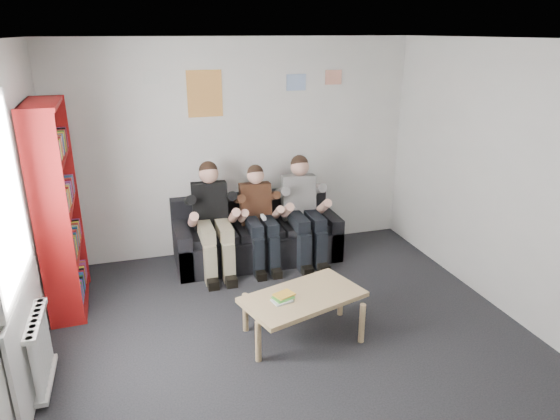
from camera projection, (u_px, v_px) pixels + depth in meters
name	position (u px, v px, depth m)	size (l,w,h in m)	color
room_shell	(305.00, 215.00, 4.05)	(5.00, 5.00, 5.00)	black
sofa	(256.00, 237.00, 6.35)	(2.03, 0.83, 0.79)	black
bookshelf	(58.00, 209.00, 5.00)	(0.32, 0.96, 2.14)	maroon
coffee_table	(303.00, 300.00, 4.66)	(1.11, 0.61, 0.44)	tan
game_cases	(283.00, 298.00, 4.55)	(0.21, 0.19, 0.04)	white
person_left	(213.00, 220.00, 5.89)	(0.42, 0.90, 1.32)	black
person_middle	(259.00, 218.00, 6.06)	(0.38, 0.81, 1.24)	#4F2E1A
person_right	(304.00, 211.00, 6.20)	(0.42, 0.89, 1.31)	silver
radiator	(41.00, 350.00, 3.99)	(0.10, 0.64, 0.60)	white
window	(16.00, 276.00, 3.74)	(0.05, 1.30, 2.36)	white
poster_large	(205.00, 94.00, 5.95)	(0.42, 0.01, 0.55)	#D0C549
poster_blue	(296.00, 82.00, 6.22)	(0.25, 0.01, 0.20)	#4082DC
poster_pink	(333.00, 77.00, 6.34)	(0.22, 0.01, 0.18)	#DE45A6
poster_sign	(152.00, 78.00, 5.72)	(0.20, 0.01, 0.14)	silver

